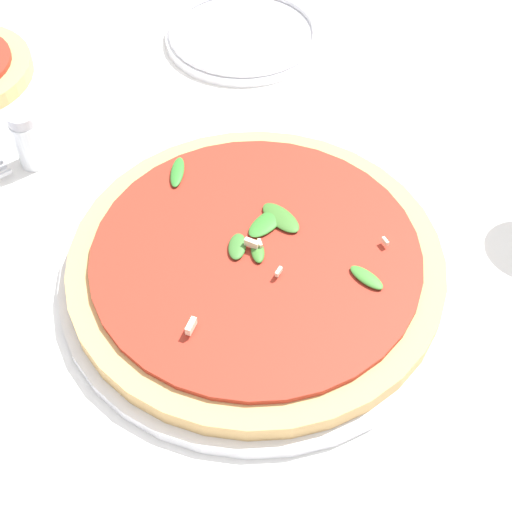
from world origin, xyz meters
TOP-DOWN VIEW (x-y plane):
  - ground_plane at (0.00, 0.00)m, footprint 6.00×6.00m
  - pizza_arugula_main at (-0.03, 0.03)m, footprint 0.37×0.37m
  - side_plate_white at (0.16, 0.38)m, footprint 0.20×0.20m
  - shaker_pepper at (-0.16, 0.30)m, footprint 0.03×0.03m

SIDE VIEW (x-z plane):
  - ground_plane at x=0.00m, z-range 0.00..0.00m
  - side_plate_white at x=0.16m, z-range 0.00..0.02m
  - pizza_arugula_main at x=-0.03m, z-range -0.01..0.04m
  - shaker_pepper at x=-0.16m, z-range 0.00..0.07m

